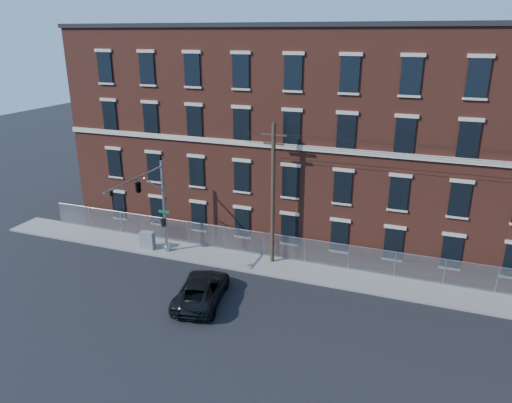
{
  "coord_description": "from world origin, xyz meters",
  "views": [
    {
      "loc": [
        11.66,
        -23.84,
        15.64
      ],
      "look_at": [
        1.35,
        4.0,
        5.13
      ],
      "focal_mm": 33.47,
      "sensor_mm": 36.0,
      "label": 1
    }
  ],
  "objects": [
    {
      "name": "ground",
      "position": [
        0.0,
        0.0,
        0.0
      ],
      "size": [
        140.0,
        140.0,
        0.0
      ],
      "primitive_type": "plane",
      "color": "black",
      "rests_on": "ground"
    },
    {
      "name": "sidewalk",
      "position": [
        12.0,
        5.0,
        0.06
      ],
      "size": [
        65.0,
        3.0,
        0.12
      ],
      "primitive_type": "cube",
      "color": "gray",
      "rests_on": "ground"
    },
    {
      "name": "mill_building",
      "position": [
        12.0,
        13.93,
        8.15
      ],
      "size": [
        55.3,
        14.32,
        16.3
      ],
      "color": "brown",
      "rests_on": "ground"
    },
    {
      "name": "chain_link_fence",
      "position": [
        12.0,
        6.3,
        1.06
      ],
      "size": [
        59.06,
        0.06,
        1.85
      ],
      "color": "#A5A8AD",
      "rests_on": "ground"
    },
    {
      "name": "traffic_signal_mast",
      "position": [
        -6.0,
        2.18,
        5.39
      ],
      "size": [
        0.9,
        6.75,
        7.0
      ],
      "color": "#9EA0A5",
      "rests_on": "ground"
    },
    {
      "name": "utility_pole_near",
      "position": [
        2.0,
        5.6,
        5.34
      ],
      "size": [
        1.8,
        0.28,
        10.0
      ],
      "color": "#442E22",
      "rests_on": "ground"
    },
    {
      "name": "pickup_truck",
      "position": [
        -0.42,
        -0.82,
        0.78
      ],
      "size": [
        3.59,
        6.0,
        1.56
      ],
      "primitive_type": "imported",
      "rotation": [
        0.0,
        0.0,
        3.33
      ],
      "color": "black",
      "rests_on": "ground"
    },
    {
      "name": "utility_cabinet",
      "position": [
        -7.58,
        4.36,
        0.79
      ],
      "size": [
        1.11,
        0.62,
        1.35
      ],
      "primitive_type": "cube",
      "rotation": [
        0.0,
        0.0,
        0.07
      ],
      "color": "gray",
      "rests_on": "sidewalk"
    }
  ]
}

